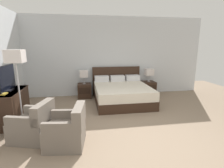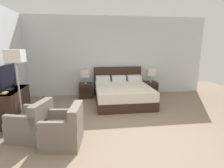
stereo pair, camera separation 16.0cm
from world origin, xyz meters
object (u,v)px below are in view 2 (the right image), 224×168
Objects in this scene: table_lamp_left at (85,74)px; floor_lamp at (16,62)px; tv at (8,78)px; book_red_cover at (2,93)px; dresser at (11,105)px; armchair_by_window at (32,124)px; table_lamp_right at (151,72)px; armchair_companion at (65,130)px; nightstand_left at (86,90)px; bed at (122,93)px; nightstand_right at (150,88)px.

table_lamp_left is 0.27× the size of floor_lamp.
tv is 0.44m from book_red_cover.
armchair_by_window is at bearing -49.79° from dresser.
tv is at bearing -156.59° from table_lamp_right.
floor_lamp is at bearing 124.86° from armchair_by_window.
table_lamp_right reaches higher than armchair_companion.
armchair_companion is (-0.34, -3.04, -0.57)m from table_lamp_left.
floor_lamp is (-3.80, -2.14, 0.62)m from table_lamp_right.
table_lamp_left is 2.94m from armchair_by_window.
table_lamp_left is 2.53m from tv.
nightstand_left is 2.54m from dresser.
tv is (-2.96, -1.10, 0.77)m from bed.
dresser reaches higher than nightstand_left.
armchair_by_window reaches higher than nightstand_right.
table_lamp_right is 4.69m from book_red_cover.
dresser is at bearing -134.12° from table_lamp_left.
floor_lamp is at bearing -123.43° from table_lamp_left.
dresser is at bearing -159.19° from bed.
table_lamp_right is (2.39, 0.00, 0.00)m from table_lamp_left.
dresser is 0.67m from tv.
floor_lamp is (-1.41, -2.14, 1.23)m from nightstand_left.
tv is at bearing 83.06° from dresser.
book_red_cover is at bearing -129.82° from nightstand_left.
armchair_by_window is (-3.41, -2.70, -0.57)m from table_lamp_right.
table_lamp_right is 0.57× the size of tv.
table_lamp_right reaches higher than book_red_cover.
nightstand_left is 0.65× the size of armchair_companion.
nightstand_right is at bearing 27.11° from book_red_cover.
table_lamp_left is (-2.39, 0.00, 0.60)m from nightstand_right.
table_lamp_left is at bearing 180.00° from table_lamp_right.
nightstand_left is 2.33× the size of book_red_cover.
nightstand_left is 0.29× the size of floor_lamp.
tv is at bearing -159.53° from bed.
table_lamp_right is 4.53m from tv.
table_lamp_left is 0.41× the size of dresser.
tv reaches higher than armchair_companion.
table_lamp_right is at bearing 23.41° from tv.
table_lamp_left reaches higher than armchair_by_window.
floor_lamp reaches higher than tv.
nightstand_left is at bearing 45.86° from dresser.
bed is at bearing -149.86° from table_lamp_right.
nightstand_right is at bearing 29.33° from floor_lamp.
floor_lamp is at bearing 139.78° from armchair_companion.
floor_lamp is (-1.41, -2.14, 0.62)m from table_lamp_left.
bed is 1.15× the size of floor_lamp.
bed reaches higher than armchair_companion.
table_lamp_right is 4.39m from armchair_by_window.
armchair_by_window is at bearing -110.62° from table_lamp_left.
table_lamp_left is at bearing 83.53° from armchair_companion.
book_red_cover is 0.28× the size of armchair_companion.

